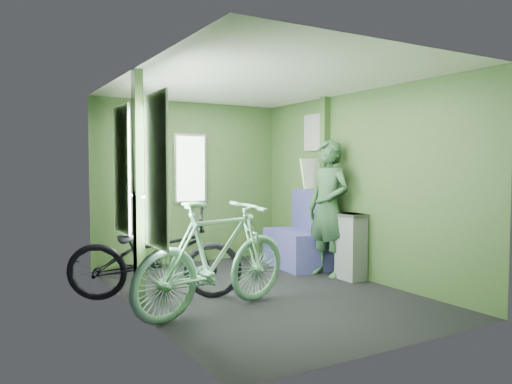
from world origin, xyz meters
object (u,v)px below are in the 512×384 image
at_px(passenger, 328,208).
at_px(bicycle_black, 156,300).
at_px(waste_box, 351,247).
at_px(bench_seat, 298,244).
at_px(bicycle_mint, 216,313).

bearing_deg(passenger, bicycle_black, -97.98).
height_order(waste_box, bench_seat, bench_seat).
xyz_separation_m(bicycle_mint, bench_seat, (1.92, 1.40, 0.31)).
bearing_deg(bench_seat, passenger, -83.65).
bearing_deg(passenger, bicycle_mint, -77.43).
xyz_separation_m(passenger, waste_box, (0.11, -0.31, -0.45)).
bearing_deg(passenger, bench_seat, 171.39).
relative_size(passenger, waste_box, 2.11).
xyz_separation_m(waste_box, bench_seat, (-0.11, 0.96, -0.09)).
relative_size(bicycle_black, passenger, 1.05).
distance_m(bicycle_mint, bench_seat, 2.40).
height_order(bicycle_black, bicycle_mint, bicycle_mint).
xyz_separation_m(bicycle_black, passenger, (2.27, 0.03, 0.86)).
relative_size(waste_box, bench_seat, 0.77).
distance_m(waste_box, bench_seat, 0.98).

